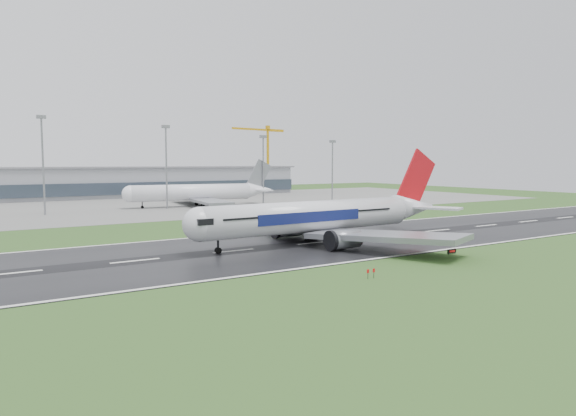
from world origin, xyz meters
TOP-DOWN VIEW (x-y plane):
  - ground at (0.00, 0.00)m, footprint 520.00×520.00m
  - runway at (0.00, 0.00)m, footprint 400.00×45.00m
  - apron at (0.00, 125.00)m, footprint 400.00×130.00m
  - terminal at (0.00, 185.00)m, footprint 240.00×36.00m
  - main_airliner at (23.61, -0.25)m, footprint 71.38×68.18m
  - parked_airliner at (35.36, 104.28)m, footprint 70.08×66.27m
  - tower_crane at (123.44, 200.00)m, footprint 41.82×10.25m
  - runway_sign at (35.08, -25.86)m, footprint 2.29×0.87m
  - floodmast_2 at (-22.49, 100.00)m, footprint 0.64×0.64m
  - floodmast_3 at (20.75, 100.00)m, footprint 0.64×0.64m
  - floodmast_4 at (63.47, 100.00)m, footprint 0.64×0.64m
  - floodmast_5 at (100.45, 100.00)m, footprint 0.64×0.64m

SIDE VIEW (x-z plane):
  - ground at x=0.00m, z-range 0.00..0.00m
  - apron at x=0.00m, z-range 0.00..0.08m
  - runway at x=0.00m, z-range 0.00..0.10m
  - runway_sign at x=35.08m, z-range 0.00..1.04m
  - terminal at x=0.00m, z-range 0.00..15.00m
  - parked_airliner at x=35.36m, z-range 0.08..18.66m
  - main_airliner at x=23.61m, z-range 0.10..20.59m
  - floodmast_5 at x=100.45m, z-range 0.00..27.07m
  - floodmast_4 at x=63.47m, z-range 0.00..28.33m
  - floodmast_3 at x=20.75m, z-range 0.00..31.03m
  - floodmast_2 at x=-22.49m, z-range 0.00..32.75m
  - tower_crane at x=123.44m, z-range 0.00..41.82m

